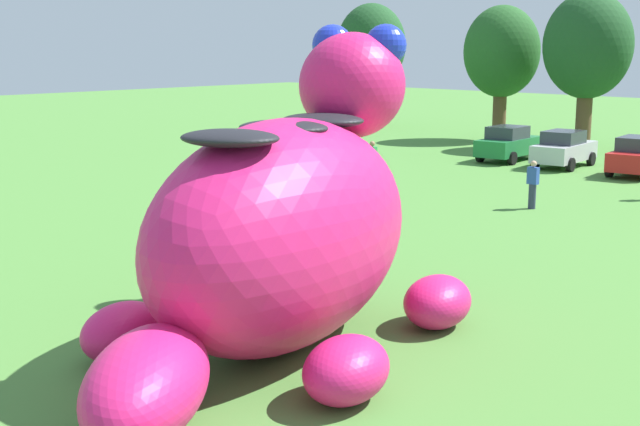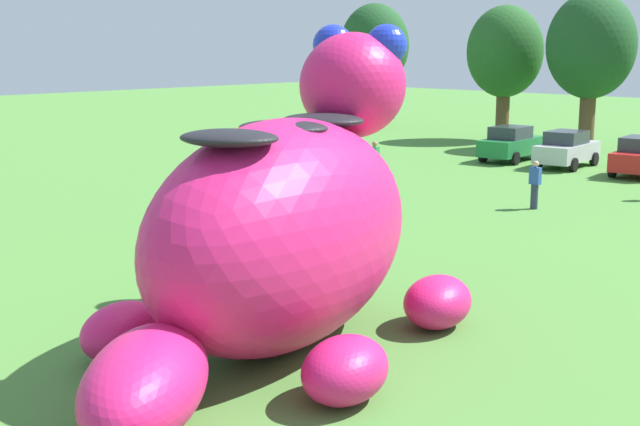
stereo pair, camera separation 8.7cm
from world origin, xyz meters
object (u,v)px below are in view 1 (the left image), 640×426
Objects in this scene: car_red at (639,156)px; spectator_mid_field at (372,161)px; giant_inflatable_creature at (285,229)px; car_silver at (564,149)px; car_green at (508,143)px; spectator_by_cars at (533,185)px.

car_red is 2.51× the size of spectator_mid_field.
giant_inflatable_creature is 6.39× the size of spectator_mid_field.
car_silver is 3.68m from car_red.
spectator_mid_field is (-7.39, -9.39, -0.01)m from car_red.
car_green is 1.00× the size of car_silver.
car_red is 11.95m from spectator_mid_field.
giant_inflatable_creature is 27.28m from car_silver.
giant_inflatable_creature is at bearing -72.76° from car_silver.
car_green is 9.65m from spectator_mid_field.
car_silver is (3.08, -0.12, 0.00)m from car_green.
spectator_by_cars is (0.67, -10.17, -0.01)m from car_red.
giant_inflatable_creature is 28.46m from car_green.
car_red is at bearing 51.77° from spectator_mid_field.
car_green is at bearing 125.49° from spectator_by_cars.
car_red is at bearing 93.78° from spectator_by_cars.
car_green is 3.08m from car_silver.
car_silver is at bearing -2.23° from car_green.
spectator_by_cars is (-3.73, 15.72, -1.41)m from giant_inflatable_creature.
car_red is (-4.40, 25.90, -1.40)m from giant_inflatable_creature.
car_red is (6.76, -0.25, 0.00)m from car_green.
spectator_mid_field is 8.10m from spectator_by_cars.
giant_inflatable_creature is 6.39× the size of spectator_by_cars.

